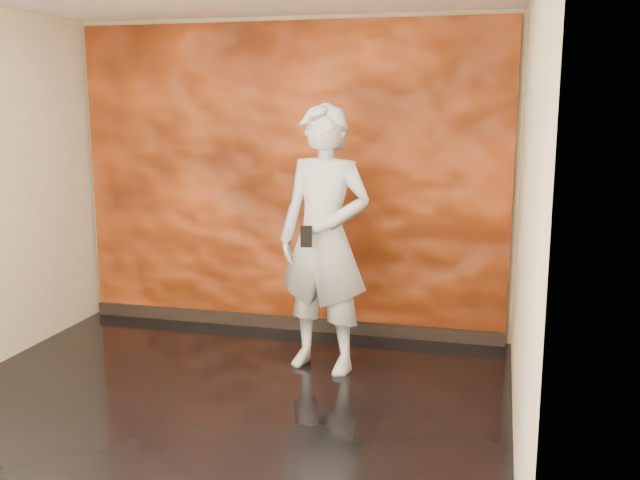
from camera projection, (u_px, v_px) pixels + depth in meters
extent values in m
cube|color=black|center=(205.00, 416.00, 4.78)|extent=(4.00, 4.00, 0.01)
cube|color=beige|center=(290.00, 177.00, 6.41)|extent=(4.00, 0.02, 2.80)
cube|color=beige|center=(526.00, 221.00, 4.02)|extent=(0.02, 4.00, 2.80)
cube|color=#D2531B|center=(288.00, 180.00, 6.38)|extent=(3.90, 0.06, 2.75)
cube|color=black|center=(288.00, 323.00, 6.59)|extent=(3.90, 0.04, 0.12)
imported|color=#ACB2BC|center=(324.00, 240.00, 5.46)|extent=(0.84, 0.65, 2.06)
cube|color=black|center=(306.00, 237.00, 5.19)|extent=(0.09, 0.04, 0.16)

